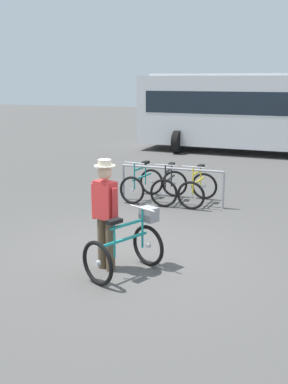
% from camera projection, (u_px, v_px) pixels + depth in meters
% --- Properties ---
extents(ground_plane, '(80.00, 80.00, 0.00)m').
position_uv_depth(ground_plane, '(133.00, 255.00, 7.76)').
color(ground_plane, '#514F4C').
extents(bike_rack_rail, '(2.51, 0.20, 0.88)m').
position_uv_depth(bike_rack_rail, '(171.00, 177.00, 10.82)').
color(bike_rack_rail, '#99999E').
rests_on(bike_rack_rail, ground).
extents(racked_bike_teal, '(0.85, 1.21, 0.98)m').
position_uv_depth(racked_bike_teal, '(142.00, 184.00, 11.32)').
color(racked_bike_teal, black).
rests_on(racked_bike_teal, ground).
extents(racked_bike_black, '(0.67, 1.11, 0.97)m').
position_uv_depth(racked_bike_black, '(169.00, 187.00, 11.08)').
color(racked_bike_black, black).
rests_on(racked_bike_black, ground).
extents(racked_bike_yellow, '(0.79, 1.17, 0.97)m').
position_uv_depth(racked_bike_yellow, '(198.00, 189.00, 10.84)').
color(racked_bike_yellow, black).
rests_on(racked_bike_yellow, ground).
extents(featured_bicycle, '(1.09, 1.26, 0.97)m').
position_uv_depth(featured_bicycle, '(128.00, 245.00, 6.96)').
color(featured_bicycle, black).
rests_on(featured_bicycle, ground).
extents(person_with_featured_bike, '(0.49, 0.32, 1.72)m').
position_uv_depth(person_with_featured_bike, '(105.00, 210.00, 6.99)').
color(person_with_featured_bike, brown).
rests_on(person_with_featured_bike, ground).
extents(bus_distant, '(10.19, 4.02, 3.08)m').
position_uv_depth(bus_distant, '(268.00, 109.00, 17.88)').
color(bus_distant, silver).
rests_on(bus_distant, ground).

